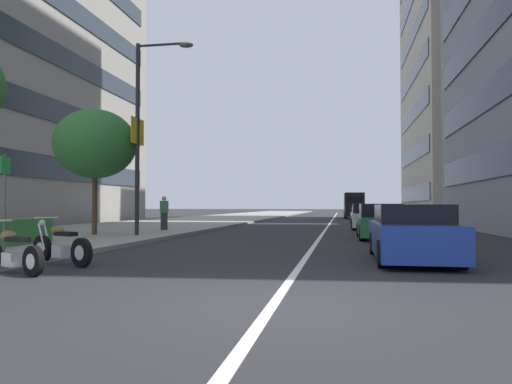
# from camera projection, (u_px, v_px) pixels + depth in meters

# --- Properties ---
(ground_plane) EXTENTS (400.00, 400.00, 0.00)m
(ground_plane) POSITION_uv_depth(u_px,v_px,m) (272.00, 306.00, 6.62)
(ground_plane) COLOR #262628
(sidewalk_right_plaza) EXTENTS (160.00, 10.59, 0.15)m
(sidewalk_right_plaza) POSITION_uv_depth(u_px,v_px,m) (184.00, 222.00, 38.14)
(sidewalk_right_plaza) COLOR gray
(sidewalk_right_plaza) RESTS_ON ground
(lane_centre_stripe) EXTENTS (110.00, 0.16, 0.01)m
(lane_centre_stripe) POSITION_uv_depth(u_px,v_px,m) (331.00, 222.00, 41.06)
(lane_centre_stripe) COLOR silver
(lane_centre_stripe) RESTS_ON ground
(motorcycle_mid_row) EXTENTS (1.06, 2.01, 1.08)m
(motorcycle_mid_row) POSITION_uv_depth(u_px,v_px,m) (12.00, 253.00, 9.85)
(motorcycle_mid_row) COLOR black
(motorcycle_mid_row) RESTS_ON ground
(motorcycle_far_end_row) EXTENTS (1.10, 2.08, 1.11)m
(motorcycle_far_end_row) POSITION_uv_depth(u_px,v_px,m) (61.00, 247.00, 11.27)
(motorcycle_far_end_row) COLOR black
(motorcycle_far_end_row) RESTS_ON ground
(car_approaching_light) EXTENTS (4.65, 1.89, 1.41)m
(car_approaching_light) POSITION_uv_depth(u_px,v_px,m) (412.00, 234.00, 12.05)
(car_approaching_light) COLOR navy
(car_approaching_light) RESTS_ON ground
(car_mid_block_traffic) EXTENTS (4.47, 1.83, 1.46)m
(car_mid_block_traffic) POSITION_uv_depth(u_px,v_px,m) (380.00, 222.00, 20.22)
(car_mid_block_traffic) COLOR #236038
(car_mid_block_traffic) RESTS_ON ground
(car_following_behind) EXTENTS (4.58, 1.83, 1.48)m
(car_following_behind) POSITION_uv_depth(u_px,v_px,m) (367.00, 217.00, 28.59)
(car_following_behind) COLOR silver
(car_following_behind) RESTS_ON ground
(car_lead_in_lane) EXTENTS (4.52, 1.98, 1.29)m
(car_lead_in_lane) POSITION_uv_depth(u_px,v_px,m) (364.00, 216.00, 36.88)
(car_lead_in_lane) COLOR silver
(car_lead_in_lane) RESTS_ON ground
(delivery_van_ahead) EXTENTS (5.18, 2.15, 2.77)m
(delivery_van_ahead) POSITION_uv_depth(u_px,v_px,m) (354.00, 205.00, 52.47)
(delivery_van_ahead) COLOR black
(delivery_van_ahead) RESTS_ON ground
(parking_sign_by_curb) EXTENTS (0.32, 0.06, 2.44)m
(parking_sign_by_curb) POSITION_uv_depth(u_px,v_px,m) (5.00, 195.00, 11.28)
(parking_sign_by_curb) COLOR #47494C
(parking_sign_by_curb) RESTS_ON sidewalk_right_plaza
(street_lamp_with_banners) EXTENTS (1.26, 2.53, 8.12)m
(street_lamp_with_banners) POSITION_uv_depth(u_px,v_px,m) (146.00, 120.00, 20.35)
(street_lamp_with_banners) COLOR #232326
(street_lamp_with_banners) RESTS_ON sidewalk_right_plaza
(street_tree_mid_sidewalk) EXTENTS (3.47, 3.47, 5.36)m
(street_tree_mid_sidewalk) POSITION_uv_depth(u_px,v_px,m) (95.00, 144.00, 20.68)
(street_tree_mid_sidewalk) COLOR #473323
(street_tree_mid_sidewalk) RESTS_ON sidewalk_right_plaza
(pedestrian_on_plaza) EXTENTS (0.43, 0.48, 1.72)m
(pedestrian_on_plaza) POSITION_uv_depth(u_px,v_px,m) (164.00, 213.00, 24.69)
(pedestrian_on_plaza) COLOR #2D2D33
(pedestrian_on_plaza) RESTS_ON sidewalk_right_plaza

